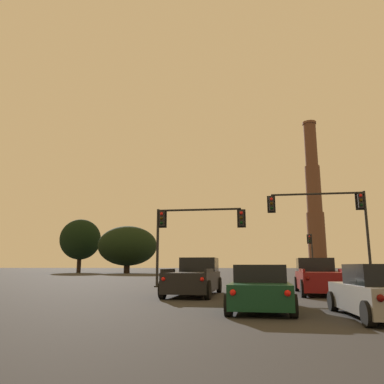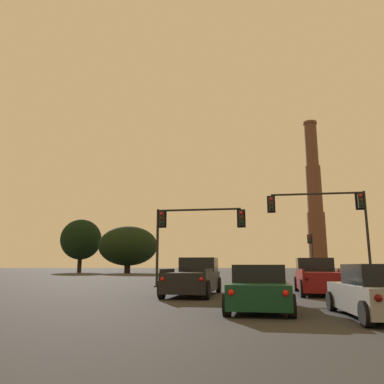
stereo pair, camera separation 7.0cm
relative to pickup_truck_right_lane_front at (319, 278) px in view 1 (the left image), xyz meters
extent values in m
cube|color=maroon|center=(-0.01, -0.32, -0.14)|extent=(2.24, 5.49, 0.88)
cube|color=black|center=(0.07, 1.43, 0.66)|extent=(1.92, 1.88, 0.72)
cube|color=maroon|center=(-1.02, -1.66, 0.38)|extent=(0.21, 2.43, 0.16)
cube|color=maroon|center=(0.86, -1.75, 0.38)|extent=(0.21, 2.43, 0.16)
cylinder|color=black|center=(-0.89, 1.92, -0.40)|extent=(0.26, 0.81, 0.80)
cylinder|color=black|center=(1.06, 1.83, -0.40)|extent=(0.26, 0.81, 0.80)
cylinder|color=black|center=(-1.09, -2.48, -0.40)|extent=(0.26, 0.81, 0.80)
cylinder|color=black|center=(0.86, -2.57, -0.40)|extent=(0.26, 0.81, 0.80)
sphere|color=#500705|center=(-0.96, -3.00, 0.05)|extent=(0.17, 0.17, 0.17)
sphere|color=#500705|center=(0.68, -3.08, 0.05)|extent=(0.17, 0.17, 0.17)
cube|color=#0F3823|center=(-3.09, -7.58, -0.28)|extent=(1.92, 4.64, 0.70)
cube|color=black|center=(-3.09, -7.35, 0.35)|extent=(1.68, 2.24, 0.55)
cylinder|color=black|center=(-3.92, -5.66, -0.48)|extent=(0.24, 0.65, 0.64)
cylinder|color=black|center=(-2.16, -5.71, -0.48)|extent=(0.24, 0.65, 0.64)
cylinder|color=black|center=(-4.02, -9.46, -0.48)|extent=(0.24, 0.65, 0.64)
cylinder|color=black|center=(-2.26, -9.50, -0.48)|extent=(0.24, 0.65, 0.64)
sphere|color=red|center=(-3.87, -9.88, -0.12)|extent=(0.17, 0.17, 0.17)
sphere|color=red|center=(-2.43, -9.92, -0.12)|extent=(0.17, 0.17, 0.17)
cube|color=black|center=(-6.14, -2.05, -0.14)|extent=(2.11, 5.44, 0.88)
cube|color=black|center=(-6.11, -0.29, 0.66)|extent=(1.88, 1.84, 0.72)
cube|color=black|center=(-7.11, -3.41, 0.38)|extent=(0.15, 2.43, 0.16)
cube|color=black|center=(-5.23, -3.45, 0.38)|extent=(0.15, 2.43, 0.16)
cylinder|color=black|center=(-7.08, 0.17, -0.40)|extent=(0.24, 0.80, 0.80)
cylinder|color=black|center=(-5.12, 0.13, -0.40)|extent=(0.24, 0.80, 0.80)
cylinder|color=black|center=(-7.17, -4.23, -0.40)|extent=(0.24, 0.80, 0.80)
cylinder|color=black|center=(-5.21, -4.27, -0.40)|extent=(0.24, 0.80, 0.80)
sphere|color=red|center=(-7.02, -4.75, 0.05)|extent=(0.17, 0.17, 0.17)
sphere|color=red|center=(-5.38, -4.79, 0.05)|extent=(0.17, 0.17, 0.17)
cube|color=gray|center=(0.05, -9.19, -0.28)|extent=(1.89, 4.07, 0.72)
cube|color=black|center=(0.07, -9.59, 0.36)|extent=(1.64, 1.96, 0.55)
cylinder|color=black|center=(-0.85, -7.60, -0.50)|extent=(0.25, 0.61, 0.60)
cylinder|color=black|center=(-0.72, -10.84, -0.50)|extent=(0.25, 0.61, 0.60)
sphere|color=#500705|center=(-0.54, -11.23, -0.12)|extent=(0.17, 0.17, 0.17)
cylinder|color=black|center=(4.63, 31.97, 2.02)|extent=(0.18, 0.18, 5.65)
cylinder|color=black|center=(4.63, 31.97, -0.75)|extent=(0.40, 0.40, 0.10)
cube|color=black|center=(4.34, 31.97, 4.17)|extent=(0.34, 0.34, 1.04)
cube|color=black|center=(4.34, 32.15, 4.17)|extent=(0.58, 0.03, 1.25)
sphere|color=red|center=(4.34, 31.78, 4.50)|extent=(0.22, 0.22, 0.22)
sphere|color=#352604|center=(4.34, 31.78, 4.17)|extent=(0.22, 0.22, 0.22)
sphere|color=black|center=(4.34, 31.78, 3.85)|extent=(0.22, 0.22, 0.22)
cylinder|color=black|center=(4.47, 6.62, 2.45)|extent=(0.18, 0.18, 6.50)
cylinder|color=black|center=(4.47, 6.62, -0.75)|extent=(0.40, 0.40, 0.10)
cube|color=black|center=(4.18, 6.62, 5.02)|extent=(0.34, 0.34, 1.04)
cube|color=black|center=(4.18, 6.80, 5.02)|extent=(0.58, 0.03, 1.25)
sphere|color=red|center=(4.18, 6.43, 5.35)|extent=(0.22, 0.22, 0.22)
sphere|color=#352604|center=(4.18, 6.43, 5.02)|extent=(0.22, 0.22, 0.22)
sphere|color=black|center=(4.18, 6.43, 4.70)|extent=(0.22, 0.22, 0.22)
cylinder|color=black|center=(1.31, 6.62, 5.59)|extent=(6.32, 0.14, 0.14)
sphere|color=black|center=(4.47, 6.62, 5.59)|extent=(0.18, 0.18, 0.18)
cube|color=black|center=(-1.84, 6.62, 4.95)|extent=(0.34, 0.34, 1.04)
cube|color=black|center=(-1.84, 6.80, 4.95)|extent=(0.58, 0.03, 1.25)
sphere|color=red|center=(-1.84, 6.43, 5.28)|extent=(0.22, 0.22, 0.22)
sphere|color=#352604|center=(-1.84, 6.43, 4.95)|extent=(0.22, 0.22, 0.22)
sphere|color=black|center=(-1.84, 6.43, 4.63)|extent=(0.22, 0.22, 0.22)
cylinder|color=black|center=(-9.75, 4.93, 1.85)|extent=(0.18, 0.18, 5.31)
cylinder|color=black|center=(-9.75, 4.93, -0.75)|extent=(0.40, 0.40, 0.10)
cube|color=black|center=(-9.46, 4.93, 3.83)|extent=(0.34, 0.34, 1.04)
cube|color=black|center=(-9.46, 5.11, 3.83)|extent=(0.58, 0.03, 1.25)
sphere|color=red|center=(-9.46, 4.74, 4.15)|extent=(0.22, 0.22, 0.22)
sphere|color=#352604|center=(-9.46, 4.74, 3.83)|extent=(0.22, 0.22, 0.22)
sphere|color=black|center=(-9.46, 4.74, 3.51)|extent=(0.22, 0.22, 0.22)
cylinder|color=black|center=(-6.85, 4.93, 4.40)|extent=(5.78, 0.14, 0.14)
sphere|color=black|center=(-9.75, 4.93, 4.40)|extent=(0.18, 0.18, 0.18)
cube|color=black|center=(-3.96, 4.93, 3.76)|extent=(0.34, 0.34, 1.04)
cube|color=black|center=(-3.96, 5.11, 3.76)|extent=(0.58, 0.03, 1.25)
sphere|color=red|center=(-3.96, 4.74, 4.08)|extent=(0.22, 0.22, 0.22)
sphere|color=#352604|center=(-3.96, 4.74, 3.76)|extent=(0.22, 0.22, 0.22)
sphere|color=black|center=(-3.96, 4.74, 3.44)|extent=(0.22, 0.22, 0.22)
cylinder|color=#523427|center=(15.58, 94.37, 0.56)|extent=(8.23, 8.23, 2.73)
cylinder|color=brown|center=(15.58, 94.37, 9.07)|extent=(5.14, 5.14, 14.28)
cylinder|color=brown|center=(15.58, 94.37, 23.34)|extent=(4.42, 4.42, 14.28)
cylinder|color=brown|center=(15.58, 94.37, 37.62)|extent=(3.70, 3.70, 14.28)
cylinder|color=brown|center=(15.58, 94.37, 44.41)|extent=(4.15, 4.15, 0.70)
cylinder|color=black|center=(-28.43, 53.65, 0.43)|extent=(1.20, 1.20, 2.47)
ellipsoid|color=black|center=(-28.43, 53.65, 4.67)|extent=(12.04, 10.83, 8.01)
cylinder|color=black|center=(-41.64, 59.70, 1.18)|extent=(0.92, 0.92, 3.96)
ellipsoid|color=black|center=(-41.64, 59.70, 6.55)|extent=(9.19, 8.27, 9.06)
camera|label=1|loc=(-3.33, -20.37, 0.57)|focal=35.00mm
camera|label=2|loc=(-3.26, -20.36, 0.57)|focal=35.00mm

